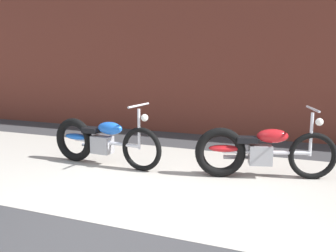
% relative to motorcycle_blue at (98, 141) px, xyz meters
% --- Properties ---
extents(ground_plane, '(80.00, 80.00, 0.00)m').
position_rel_motorcycle_blue_xyz_m(ground_plane, '(1.60, -1.94, -0.40)').
color(ground_plane, '#38383A').
extents(sidewalk_slab, '(36.00, 3.50, 0.01)m').
position_rel_motorcycle_blue_xyz_m(sidewalk_slab, '(1.60, -0.19, -0.40)').
color(sidewalk_slab, '#B2ADA3').
rests_on(sidewalk_slab, ground).
extents(brick_building_wall, '(36.00, 0.50, 5.77)m').
position_rel_motorcycle_blue_xyz_m(brick_building_wall, '(1.60, 3.26, 2.49)').
color(brick_building_wall, brown).
rests_on(brick_building_wall, ground).
extents(motorcycle_blue, '(2.01, 0.58, 1.03)m').
position_rel_motorcycle_blue_xyz_m(motorcycle_blue, '(0.00, 0.00, 0.00)').
color(motorcycle_blue, black).
rests_on(motorcycle_blue, ground).
extents(motorcycle_red, '(1.94, 0.83, 1.03)m').
position_rel_motorcycle_blue_xyz_m(motorcycle_red, '(2.46, 0.26, 0.00)').
color(motorcycle_red, black).
rests_on(motorcycle_red, ground).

